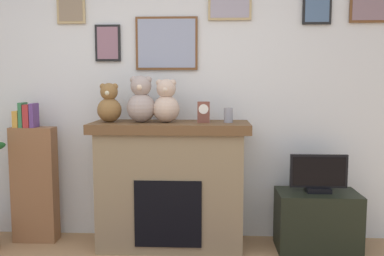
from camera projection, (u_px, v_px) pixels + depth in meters
name	position (u px, v px, depth m)	size (l,w,h in m)	color
back_wall	(156.00, 95.00, 3.87)	(5.20, 0.15, 2.60)	silver
fireplace	(171.00, 184.00, 3.64)	(1.34, 0.55, 1.08)	#8A7653
bookshelf	(34.00, 180.00, 3.74)	(0.38, 0.16, 1.24)	brown
tv_stand	(317.00, 221.00, 3.56)	(0.67, 0.40, 0.50)	black
television	(319.00, 175.00, 3.52)	(0.47, 0.14, 0.32)	black
candle_jar	(228.00, 115.00, 3.53)	(0.08, 0.08, 0.12)	gray
mantel_clock	(204.00, 112.00, 3.54)	(0.10, 0.08, 0.18)	brown
teddy_bear_grey	(109.00, 105.00, 3.57)	(0.21, 0.21, 0.33)	brown
teddy_bear_tan	(141.00, 101.00, 3.56)	(0.24, 0.24, 0.39)	#A29086
teddy_bear_cream	(166.00, 103.00, 3.55)	(0.23, 0.23, 0.37)	#C7AA93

